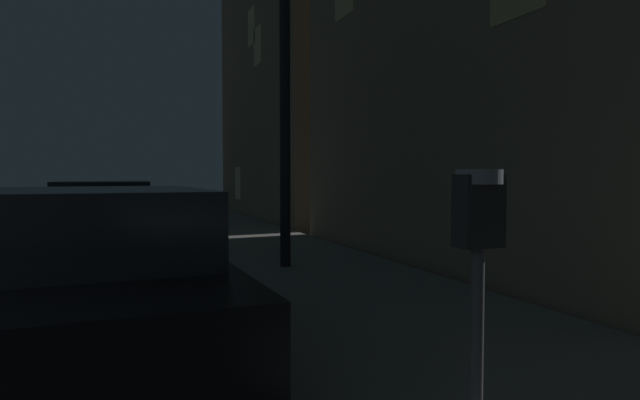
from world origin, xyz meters
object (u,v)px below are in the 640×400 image
object	(u,v)px
parking_meter	(478,253)
car_white	(105,220)
street_lamp	(285,35)
car_black	(95,278)

from	to	relation	value
parking_meter	car_white	distance (m)	9.01
car_white	street_lamp	bearing A→B (deg)	-48.12
parking_meter	car_black	size ratio (longest dim) A/B	0.33
parking_meter	car_white	xyz separation A→B (m)	(-1.55, 8.86, -0.50)
street_lamp	car_black	bearing A→B (deg)	-129.05
car_white	street_lamp	xyz separation A→B (m)	(2.58, -2.88, 2.92)
parking_meter	street_lamp	distance (m)	6.53
car_black	street_lamp	world-z (taller)	street_lamp
car_white	car_black	bearing A→B (deg)	-89.97
parking_meter	street_lamp	world-z (taller)	street_lamp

